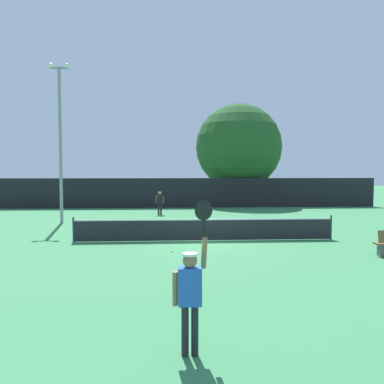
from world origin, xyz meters
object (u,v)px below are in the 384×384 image
at_px(player_serving, 191,288).
at_px(light_pole, 60,134).
at_px(player_receiving, 160,201).
at_px(parked_car_near, 207,193).
at_px(tennis_ball, 172,251).
at_px(large_tree, 239,147).

xyz_separation_m(player_serving, light_pole, (-6.54, 16.51, 4.02)).
height_order(player_receiving, parked_car_near, parked_car_near).
xyz_separation_m(player_receiving, tennis_ball, (0.71, -12.39, -0.93)).
height_order(player_serving, parked_car_near, player_serving).
xyz_separation_m(large_tree, parked_car_near, (-2.55, 3.51, -4.42)).
bearing_deg(large_tree, player_receiving, -130.54).
bearing_deg(player_receiving, player_serving, 92.68).
distance_m(tennis_ball, parked_car_near, 24.32).
height_order(player_serving, tennis_ball, player_serving).
distance_m(large_tree, parked_car_near, 6.19).
xyz_separation_m(player_receiving, large_tree, (6.95, 8.12, 4.23)).
height_order(player_serving, player_receiving, player_serving).
height_order(player_receiving, tennis_ball, player_receiving).
bearing_deg(tennis_ball, light_pole, 126.72).
relative_size(large_tree, parked_car_near, 2.08).
height_order(tennis_ball, parked_car_near, parked_car_near).
xyz_separation_m(player_serving, large_tree, (5.99, 28.59, 4.06)).
relative_size(tennis_ball, large_tree, 0.01).
bearing_deg(player_serving, large_tree, 78.17).
distance_m(player_serving, light_pole, 18.21).
bearing_deg(parked_car_near, light_pole, -117.26).
height_order(player_serving, light_pole, light_pole).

